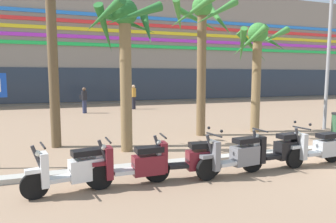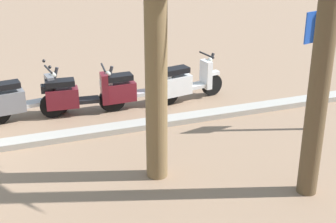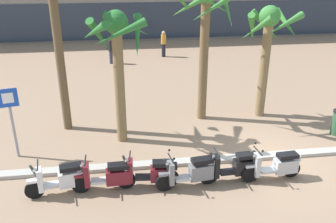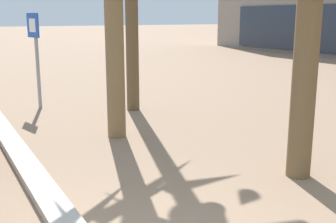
% 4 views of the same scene
% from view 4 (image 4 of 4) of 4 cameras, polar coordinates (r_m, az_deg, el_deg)
% --- Properties ---
extents(crossing_sign, '(0.59, 0.18, 2.40)m').
position_cam_4_polar(crossing_sign, '(11.29, -17.32, 7.96)').
color(crossing_sign, '#939399').
rests_on(crossing_sign, ground).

